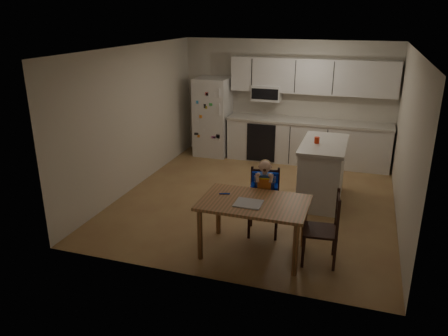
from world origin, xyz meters
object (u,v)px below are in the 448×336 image
chair_booster (264,189)px  chair_side (329,224)px  kitchen_island (322,172)px  red_cup (317,140)px  refrigerator (213,117)px  dining_table (254,208)px

chair_booster → chair_side: bearing=-40.0°
chair_booster → chair_side: size_ratio=1.17×
kitchen_island → chair_side: bearing=-81.6°
kitchen_island → chair_side: kitchen_island is taller
red_cup → chair_booster: (-0.54, -1.36, -0.39)m
red_cup → chair_side: bearing=-77.9°
refrigerator → kitchen_island: size_ratio=1.24×
kitchen_island → chair_booster: 1.58m
dining_table → kitchen_island: bearing=72.2°
kitchen_island → chair_side: size_ratio=1.44×
kitchen_island → chair_booster: size_ratio=1.23×
refrigerator → chair_side: bearing=-53.0°
kitchen_island → dining_table: (-0.65, -2.04, 0.13)m
dining_table → chair_side: size_ratio=1.45×
kitchen_island → dining_table: kitchen_island is taller
kitchen_island → red_cup: red_cup is taller
kitchen_island → chair_side: (0.29, -1.98, 0.03)m
kitchen_island → refrigerator: bearing=144.5°
red_cup → chair_booster: bearing=-111.7°
chair_booster → chair_side: chair_booster is taller
dining_table → chair_side: 0.95m
kitchen_island → red_cup: size_ratio=13.21×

